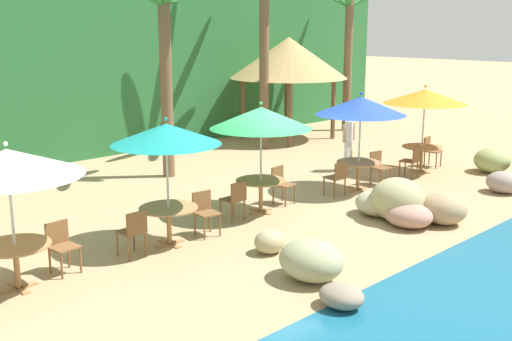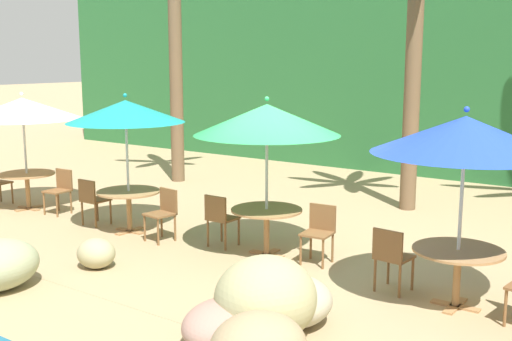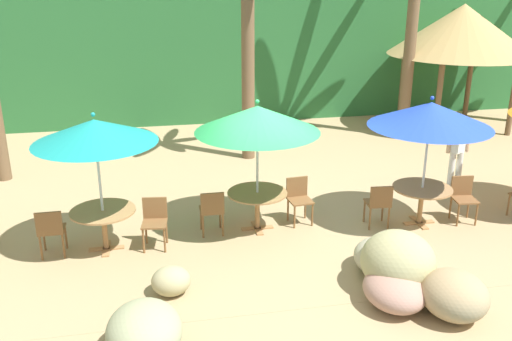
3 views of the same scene
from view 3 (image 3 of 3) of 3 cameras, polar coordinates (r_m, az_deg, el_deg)
ground_plane at (r=10.50m, az=2.42°, el=-6.00°), size 120.00×120.00×0.00m
terrace_deck at (r=10.50m, az=2.42°, el=-5.98°), size 18.00×5.20×0.01m
foliage_backdrop at (r=18.38m, az=-4.19°, el=14.89°), size 28.00×2.40×6.00m
rock_seawall at (r=8.14m, az=10.66°, el=-11.73°), size 16.33×3.55×0.92m
umbrella_teal at (r=9.35m, az=-16.14°, el=3.88°), size 2.02×2.02×2.44m
dining_table_teal at (r=9.86m, az=-15.30°, el=-4.59°), size 1.10×1.10×0.74m
chair_teal_seaward at (r=9.84m, az=-10.29°, el=-4.87°), size 0.47×0.48×0.87m
chair_teal_inland at (r=9.92m, az=-20.19°, el=-5.64°), size 0.43×0.43×0.87m
umbrella_green at (r=9.77m, az=0.14°, el=5.27°), size 2.22×2.22×2.46m
dining_table_green at (r=10.25m, az=0.13°, el=-2.87°), size 1.10×1.10×0.74m
chair_green_seaward at (r=10.63m, az=4.38°, el=-2.67°), size 0.46×0.47×0.87m
chair_green_inland at (r=10.09m, az=-4.51°, el=-3.95°), size 0.42×0.43×0.87m
umbrella_blue at (r=10.47m, az=17.37°, el=5.47°), size 2.21×2.21×2.47m
dining_table_blue at (r=10.92m, az=16.56°, el=-2.27°), size 1.10×1.10×0.74m
chair_blue_seaward at (r=11.36m, az=20.37°, el=-2.40°), size 0.47×0.47×0.87m
chair_blue_inland at (r=10.59m, az=12.43°, el=-3.19°), size 0.46×0.46×0.87m
palm_tree_second at (r=13.73m, az=-0.88°, el=15.83°), size 2.94×2.97×5.20m
palapa_hut at (r=17.78m, az=20.29°, el=13.29°), size 4.22×4.22×3.65m
waiter_in_white at (r=12.79m, az=19.90°, el=2.35°), size 0.52×0.35×1.70m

